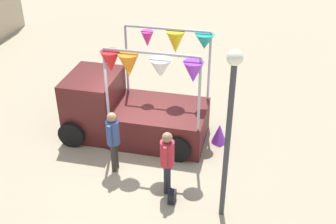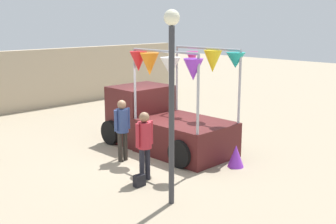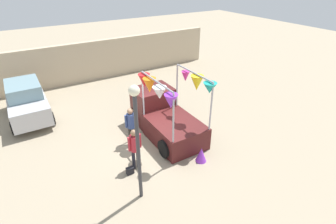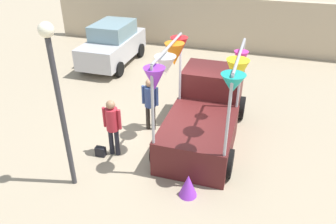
{
  "view_description": "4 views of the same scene",
  "coord_description": "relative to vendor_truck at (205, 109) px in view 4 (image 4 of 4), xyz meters",
  "views": [
    {
      "loc": [
        -9.05,
        -3.0,
        7.01
      ],
      "look_at": [
        0.53,
        -0.79,
        1.15
      ],
      "focal_mm": 45.0,
      "sensor_mm": 36.0,
      "label": 1
    },
    {
      "loc": [
        -7.74,
        -8.55,
        3.85
      ],
      "look_at": [
        0.15,
        -0.53,
        1.39
      ],
      "focal_mm": 45.0,
      "sensor_mm": 36.0,
      "label": 2
    },
    {
      "loc": [
        -4.32,
        -8.54,
        6.79
      ],
      "look_at": [
        0.65,
        -0.34,
        1.48
      ],
      "focal_mm": 28.0,
      "sensor_mm": 36.0,
      "label": 3
    },
    {
      "loc": [
        2.32,
        -7.91,
        5.68
      ],
      "look_at": [
        0.14,
        -0.77,
        1.38
      ],
      "focal_mm": 35.0,
      "sensor_mm": 36.0,
      "label": 4
    }
  ],
  "objects": [
    {
      "name": "ground_plane",
      "position": [
        -0.9,
        -0.51,
        -0.92
      ],
      "size": [
        60.0,
        60.0,
        0.0
      ],
      "primitive_type": "plane",
      "color": "gray"
    },
    {
      "name": "person_vendor",
      "position": [
        -1.67,
        -0.17,
        0.13
      ],
      "size": [
        0.53,
        0.34,
        1.73
      ],
      "color": "#2D2823",
      "rests_on": "ground"
    },
    {
      "name": "folded_kite_bundle_violet",
      "position": [
        0.16,
        -2.69,
        -0.62
      ],
      "size": [
        0.53,
        0.53,
        0.6
      ],
      "primitive_type": "cone",
      "rotation": [
        0.0,
        0.0,
        1.32
      ],
      "color": "purple",
      "rests_on": "ground"
    },
    {
      "name": "street_lamp",
      "position": [
        -2.68,
        -3.1,
        1.72
      ],
      "size": [
        0.32,
        0.32,
        4.06
      ],
      "color": "#333338",
      "rests_on": "ground"
    },
    {
      "name": "brick_boundary_wall",
      "position": [
        -0.9,
        8.12,
        0.38
      ],
      "size": [
        18.0,
        0.36,
        2.6
      ],
      "primitive_type": "cube",
      "color": "tan",
      "rests_on": "ground"
    },
    {
      "name": "parked_car",
      "position": [
        -5.19,
        4.63,
        0.03
      ],
      "size": [
        1.88,
        4.0,
        1.88
      ],
      "color": "#B7B7BC",
      "rests_on": "ground"
    },
    {
      "name": "vendor_truck",
      "position": [
        0.0,
        0.0,
        0.0
      ],
      "size": [
        2.42,
        4.11,
        3.08
      ],
      "color": "#4C1919",
      "rests_on": "ground"
    },
    {
      "name": "person_customer",
      "position": [
        -2.21,
        -1.7,
        0.12
      ],
      "size": [
        0.53,
        0.34,
        1.71
      ],
      "color": "black",
      "rests_on": "ground"
    },
    {
      "name": "handbag",
      "position": [
        -2.56,
        -1.9,
        -0.78
      ],
      "size": [
        0.28,
        0.16,
        0.28
      ],
      "primitive_type": "cube",
      "color": "black",
      "rests_on": "ground"
    }
  ]
}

